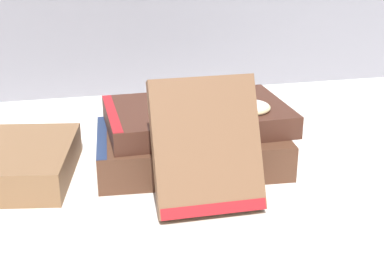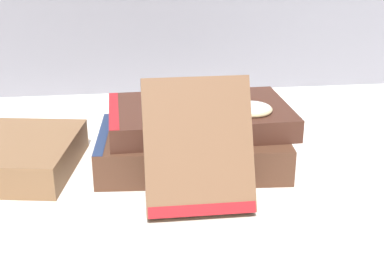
{
  "view_description": "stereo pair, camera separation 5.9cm",
  "coord_description": "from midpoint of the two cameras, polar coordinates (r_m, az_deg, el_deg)",
  "views": [
    {
      "loc": [
        -0.1,
        -0.56,
        0.29
      ],
      "look_at": [
        0.04,
        0.03,
        0.05
      ],
      "focal_mm": 50.0,
      "sensor_mm": 36.0,
      "label": 1
    },
    {
      "loc": [
        -0.04,
        -0.57,
        0.29
      ],
      "look_at": [
        0.04,
        0.03,
        0.05
      ],
      "focal_mm": 50.0,
      "sensor_mm": 36.0,
      "label": 2
    }
  ],
  "objects": [
    {
      "name": "book_leaning_front",
      "position": [
        0.56,
        -1.4,
        -2.1
      ],
      "size": [
        0.11,
        0.08,
        0.14
      ],
      "rotation": [
        -0.44,
        0.0,
        0.0
      ],
      "color": "brown",
      "rests_on": "ground_plane"
    },
    {
      "name": "pocket_watch",
      "position": [
        0.66,
        3.56,
        2.57
      ],
      "size": [
        0.05,
        0.06,
        0.01
      ],
      "color": "silver",
      "rests_on": "book_flat_top"
    },
    {
      "name": "reading_glasses",
      "position": [
        0.83,
        -9.07,
        0.82
      ],
      "size": [
        0.1,
        0.07,
        0.0
      ],
      "rotation": [
        0.0,
        0.0,
        0.31
      ],
      "color": "black",
      "rests_on": "ground_plane"
    },
    {
      "name": "book_flat_top",
      "position": [
        0.68,
        -2.42,
        1.54
      ],
      "size": [
        0.23,
        0.15,
        0.03
      ],
      "rotation": [
        0.0,
        0.0,
        0.02
      ],
      "color": "#422319",
      "rests_on": "book_flat_bottom"
    },
    {
      "name": "book_flat_bottom",
      "position": [
        0.68,
        -3.11,
        -1.8
      ],
      "size": [
        0.24,
        0.16,
        0.05
      ],
      "rotation": [
        0.0,
        0.0,
        -0.07
      ],
      "color": "#4C2D1E",
      "rests_on": "ground_plane"
    },
    {
      "name": "ground_plane",
      "position": [
        0.64,
        -5.09,
        -5.57
      ],
      "size": [
        3.0,
        3.0,
        0.0
      ],
      "primitive_type": "plane",
      "color": "silver"
    }
  ]
}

